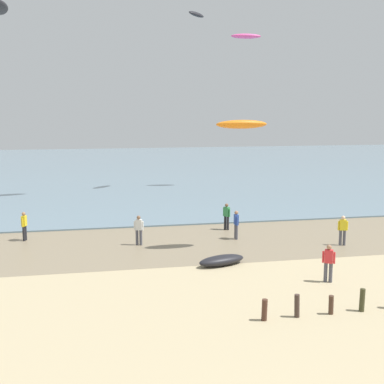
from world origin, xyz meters
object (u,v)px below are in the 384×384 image
(person_by_waterline, at_px, (343,229))
(grounded_kite, at_px, (222,260))
(person_left_flank, at_px, (24,225))
(person_right_flank, at_px, (329,262))
(kite_aloft_0, at_px, (242,124))
(person_far_down_beach, at_px, (139,229))
(kite_aloft_2, at_px, (196,14))
(person_nearest_camera, at_px, (227,216))
(person_trailing_behind, at_px, (236,224))
(kite_aloft_7, at_px, (246,36))

(person_by_waterline, height_order, grounded_kite, person_by_waterline)
(person_left_flank, xyz_separation_m, grounded_kite, (10.13, -6.93, -0.67))
(grounded_kite, bearing_deg, person_right_flank, 123.42)
(grounded_kite, relative_size, kite_aloft_0, 0.88)
(person_right_flank, relative_size, person_far_down_beach, 1.00)
(kite_aloft_0, bearing_deg, person_right_flank, -70.94)
(person_left_flank, distance_m, grounded_kite, 12.29)
(grounded_kite, distance_m, kite_aloft_2, 29.26)
(person_nearest_camera, bearing_deg, person_far_down_beach, -155.13)
(person_left_flank, relative_size, person_trailing_behind, 1.00)
(person_right_flank, height_order, kite_aloft_7, kite_aloft_7)
(person_right_flank, distance_m, kite_aloft_2, 31.54)
(person_by_waterline, relative_size, kite_aloft_7, 0.59)
(person_nearest_camera, height_order, kite_aloft_2, kite_aloft_2)
(kite_aloft_0, bearing_deg, person_trailing_behind, 78.48)
(person_right_flank, height_order, kite_aloft_2, kite_aloft_2)
(kite_aloft_2, bearing_deg, person_nearest_camera, -143.37)
(person_left_flank, xyz_separation_m, person_trailing_behind, (12.27, -2.06, 0.00))
(kite_aloft_0, bearing_deg, person_left_flank, 159.68)
(person_by_waterline, height_order, kite_aloft_0, kite_aloft_0)
(person_by_waterline, bearing_deg, person_trailing_behind, 155.22)
(person_far_down_beach, relative_size, person_trailing_behind, 1.00)
(kite_aloft_7, bearing_deg, person_far_down_beach, 63.81)
(person_right_flank, bearing_deg, kite_aloft_7, 80.72)
(person_nearest_camera, height_order, person_by_waterline, same)
(person_trailing_behind, xyz_separation_m, kite_aloft_0, (-0.38, -2.08, 5.90))
(person_nearest_camera, relative_size, kite_aloft_0, 0.61)
(person_left_flank, distance_m, kite_aloft_0, 13.90)
(person_by_waterline, distance_m, person_right_flank, 6.74)
(person_by_waterline, height_order, kite_aloft_2, kite_aloft_2)
(person_far_down_beach, height_order, kite_aloft_7, kite_aloft_7)
(person_nearest_camera, height_order, kite_aloft_7, kite_aloft_7)
(person_right_flank, relative_size, kite_aloft_2, 0.70)
(person_left_flank, bearing_deg, person_by_waterline, -14.51)
(person_right_flank, distance_m, grounded_kite, 5.27)
(person_nearest_camera, height_order, person_trailing_behind, same)
(person_trailing_behind, bearing_deg, person_nearest_camera, 88.47)
(kite_aloft_7, bearing_deg, grounded_kite, 76.02)
(person_left_flank, height_order, kite_aloft_7, kite_aloft_7)
(person_nearest_camera, relative_size, person_trailing_behind, 1.00)
(person_by_waterline, xyz_separation_m, person_left_flank, (-17.77, 4.60, 0.00))
(kite_aloft_2, bearing_deg, person_right_flank, -137.64)
(person_nearest_camera, height_order, person_far_down_beach, same)
(kite_aloft_7, bearing_deg, person_left_flank, 48.62)
(person_nearest_camera, relative_size, grounded_kite, 0.69)
(kite_aloft_7, bearing_deg, person_by_waterline, 92.84)
(person_by_waterline, relative_size, grounded_kite, 0.69)
(kite_aloft_0, bearing_deg, person_by_waterline, -5.66)
(person_far_down_beach, bearing_deg, grounded_kite, -51.62)
(person_trailing_behind, relative_size, kite_aloft_7, 0.59)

